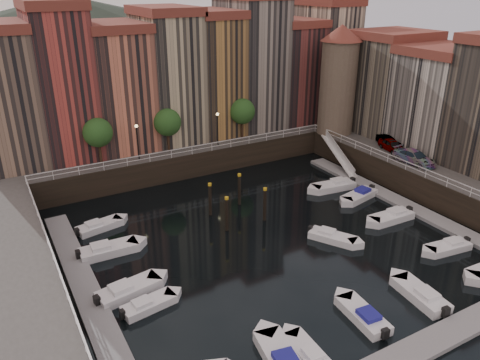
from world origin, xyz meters
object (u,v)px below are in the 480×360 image
corner_tower (338,78)px  boat_left_1 (148,305)px  gangway (339,154)px  boat_left_2 (128,290)px  car_b (389,142)px  car_a (392,146)px  car_c (414,158)px  mooring_pilings (235,202)px

corner_tower → boat_left_1: (-32.75, -19.01, -9.87)m
gangway → corner_tower: bearing=57.2°
boat_left_2 → car_b: (35.33, 8.70, 3.29)m
car_a → car_c: 4.31m
boat_left_1 → car_b: (34.56, 10.99, 3.36)m
corner_tower → mooring_pilings: bearing=-154.6°
gangway → mooring_pilings: (-17.53, -5.21, -0.27)m
car_c → corner_tower: bearing=86.4°
car_a → boat_left_2: bearing=-155.4°
mooring_pilings → car_a: car_a is taller
car_a → car_b: 1.44m
gangway → boat_left_1: bearing=-154.1°
corner_tower → boat_left_2: (-33.52, -16.71, -9.80)m
boat_left_1 → car_a: 35.33m
mooring_pilings → boat_left_2: mooring_pilings is taller
corner_tower → boat_left_1: 39.13m
car_a → gangway: bearing=142.1°
car_b → gangway: bearing=161.7°
car_a → corner_tower: bearing=108.7°
car_a → boat_left_1: bearing=-151.5°
car_b → corner_tower: bearing=121.1°
mooring_pilings → car_c: size_ratio=0.93×
boat_left_2 → boat_left_1: bearing=-81.5°
corner_tower → car_c: size_ratio=2.75×
boat_left_2 → car_c: 33.93m
boat_left_2 → car_b: size_ratio=1.27×
boat_left_1 → car_a: bearing=7.4°
mooring_pilings → boat_left_1: bearing=-143.0°
boat_left_2 → car_a: size_ratio=1.33×
boat_left_1 → car_a: (33.78, 9.78, 3.35)m
boat_left_2 → car_a: bearing=2.2°
gangway → mooring_pilings: size_ratio=1.79×
car_c → boat_left_2: bearing=-178.4°
gangway → car_b: car_b is taller
corner_tower → boat_left_1: size_ratio=3.23×
car_c → mooring_pilings: bearing=165.8°
car_a → car_b: size_ratio=0.95×
boat_left_1 → boat_left_2: bearing=99.8°
gangway → boat_left_2: size_ratio=1.58×
boat_left_1 → car_c: size_ratio=0.85×
boat_left_2 → car_b: 36.53m
boat_left_2 → car_a: (34.55, 7.49, 3.28)m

